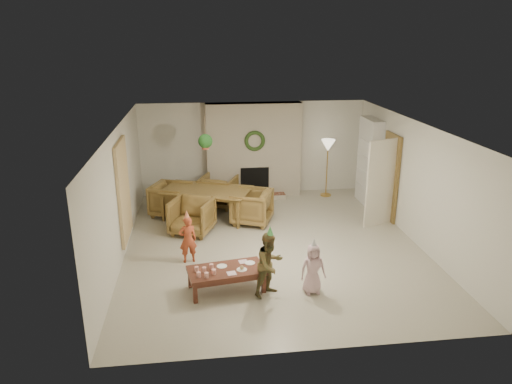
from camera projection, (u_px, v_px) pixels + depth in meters
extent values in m
plane|color=#B7B29E|center=(273.00, 245.00, 9.91)|extent=(7.00, 7.00, 0.00)
plane|color=white|center=(274.00, 126.00, 9.12)|extent=(7.00, 7.00, 0.00)
plane|color=silver|center=(253.00, 148.00, 12.81)|extent=(7.00, 0.00, 7.00)
plane|color=silver|center=(315.00, 270.00, 6.22)|extent=(7.00, 0.00, 7.00)
plane|color=silver|center=(120.00, 194.00, 9.17)|extent=(0.00, 7.00, 7.00)
plane|color=silver|center=(416.00, 183.00, 9.87)|extent=(0.00, 7.00, 7.00)
cube|color=#561F16|center=(254.00, 150.00, 12.63)|extent=(2.50, 0.40, 2.50)
cube|color=#5A2719|center=(255.00, 197.00, 12.67)|extent=(1.60, 0.30, 0.12)
cube|color=black|center=(255.00, 181.00, 12.71)|extent=(0.75, 0.12, 0.75)
torus|color=#244419|center=(255.00, 141.00, 12.31)|extent=(0.54, 0.10, 0.54)
cylinder|color=gold|center=(326.00, 195.00, 12.96)|extent=(0.29, 0.29, 0.03)
cylinder|color=gold|center=(327.00, 170.00, 12.74)|extent=(0.03, 0.03, 1.39)
cone|color=beige|center=(328.00, 145.00, 12.53)|extent=(0.37, 0.37, 0.31)
cube|color=white|center=(369.00, 162.00, 12.06)|extent=(0.30, 1.00, 2.20)
cube|color=white|center=(367.00, 186.00, 12.27)|extent=(0.30, 0.92, 0.03)
cube|color=white|center=(368.00, 171.00, 12.14)|extent=(0.30, 0.92, 0.03)
cube|color=white|center=(369.00, 156.00, 12.01)|extent=(0.30, 0.92, 0.03)
cube|color=white|center=(370.00, 141.00, 11.89)|extent=(0.30, 0.92, 0.03)
cube|color=#A1301D|center=(368.00, 183.00, 12.08)|extent=(0.20, 0.40, 0.24)
cube|color=#275E90|center=(367.00, 166.00, 12.14)|extent=(0.20, 0.44, 0.24)
cube|color=#B87A27|center=(370.00, 152.00, 11.88)|extent=(0.20, 0.36, 0.22)
cube|color=brown|center=(390.00, 177.00, 11.07)|extent=(0.05, 0.86, 2.04)
cube|color=beige|center=(381.00, 183.00, 10.67)|extent=(0.77, 0.32, 2.00)
cube|color=beige|center=(123.00, 191.00, 9.36)|extent=(0.06, 1.20, 2.00)
imported|color=brown|center=(206.00, 204.00, 11.25)|extent=(2.31, 1.81, 0.72)
imported|color=brown|center=(192.00, 216.00, 10.42)|extent=(1.11, 1.12, 0.79)
imported|color=brown|center=(218.00, 191.00, 12.06)|extent=(1.11, 1.12, 0.79)
imported|color=brown|center=(171.00, 199.00, 11.45)|extent=(1.12, 1.11, 0.79)
imported|color=brown|center=(252.00, 207.00, 10.97)|extent=(1.12, 1.11, 0.79)
cylinder|color=tan|center=(205.00, 131.00, 10.49)|extent=(0.01, 0.01, 0.70)
cylinder|color=#AE4C38|center=(206.00, 146.00, 10.60)|extent=(0.16, 0.16, 0.12)
sphere|color=#1A4D19|center=(205.00, 141.00, 10.57)|extent=(0.32, 0.32, 0.32)
cube|color=#562A1C|center=(226.00, 271.00, 8.07)|extent=(1.38, 0.85, 0.06)
cube|color=#562A1C|center=(226.00, 274.00, 8.10)|extent=(1.26, 0.73, 0.08)
cube|color=#562A1C|center=(195.00, 294.00, 7.74)|extent=(0.08, 0.08, 0.34)
cube|color=#562A1C|center=(264.00, 283.00, 8.06)|extent=(0.08, 0.08, 0.34)
cube|color=#562A1C|center=(190.00, 278.00, 8.22)|extent=(0.08, 0.08, 0.34)
cube|color=#562A1C|center=(255.00, 269.00, 8.53)|extent=(0.08, 0.08, 0.34)
cylinder|color=white|center=(199.00, 275.00, 7.78)|extent=(0.08, 0.08, 0.09)
cylinder|color=white|center=(197.00, 269.00, 7.96)|extent=(0.08, 0.08, 0.09)
cylinder|color=white|center=(206.00, 275.00, 7.77)|extent=(0.08, 0.08, 0.09)
cylinder|color=white|center=(204.00, 270.00, 7.95)|extent=(0.08, 0.08, 0.09)
cylinder|color=white|center=(214.00, 272.00, 7.88)|extent=(0.08, 0.08, 0.09)
cylinder|color=white|center=(211.00, 266.00, 8.06)|extent=(0.08, 0.08, 0.09)
cylinder|color=white|center=(222.00, 266.00, 8.16)|extent=(0.21, 0.21, 0.01)
cylinder|color=white|center=(242.00, 269.00, 8.04)|extent=(0.21, 0.21, 0.01)
cylinder|color=white|center=(250.00, 263.00, 8.27)|extent=(0.21, 0.21, 0.01)
sphere|color=tan|center=(242.00, 267.00, 8.03)|extent=(0.08, 0.08, 0.07)
cube|color=#E4A8C0|center=(232.00, 273.00, 7.92)|extent=(0.17, 0.17, 0.01)
cube|color=#E4A8C0|center=(243.00, 262.00, 8.32)|extent=(0.17, 0.17, 0.01)
imported|color=#B04425|center=(188.00, 239.00, 9.06)|extent=(0.38, 0.28, 0.93)
cone|color=gold|center=(187.00, 215.00, 8.90)|extent=(0.15, 0.15, 0.18)
imported|color=brown|center=(270.00, 264.00, 7.88)|extent=(0.68, 0.65, 1.11)
cone|color=#50BB59|center=(270.00, 231.00, 7.70)|extent=(0.16, 0.16, 0.18)
imported|color=beige|center=(313.00, 269.00, 7.97)|extent=(0.45, 0.31, 0.89)
cone|color=silver|center=(314.00, 243.00, 7.82)|extent=(0.13, 0.13, 0.16)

